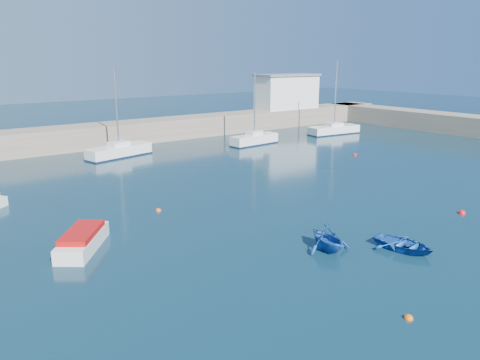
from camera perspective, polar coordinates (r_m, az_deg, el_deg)
ground at (r=23.81m, az=27.16°, el=-12.59°), size 220.00×220.00×0.00m
back_wall at (r=58.80m, az=-16.69°, el=5.26°), size 96.00×4.50×2.60m
right_arm at (r=76.08m, az=20.83°, el=6.92°), size 4.50×32.00×2.60m
harbor_office at (r=74.05m, az=5.73°, el=10.57°), size 10.00×4.00×5.00m
sailboat_6 at (r=51.69m, az=-14.51°, el=3.47°), size 7.50×3.66×9.51m
sailboat_7 at (r=57.35m, az=1.76°, el=5.00°), size 6.63×2.40×8.66m
sailboat_8 at (r=66.74m, az=11.38°, el=6.05°), size 7.90×3.01×10.01m
motorboat_1 at (r=27.40m, az=-18.64°, el=-6.95°), size 4.06×4.63×1.13m
dinghy_center at (r=27.40m, az=19.33°, el=-7.43°), size 2.81×3.58×0.67m
dinghy_left at (r=26.14m, az=10.63°, el=-6.93°), size 2.95×3.25×1.50m
buoy_0 at (r=20.92m, az=19.84°, el=-15.64°), size 0.38×0.38×0.38m
buoy_1 at (r=35.31m, az=25.42°, el=-3.71°), size 0.50×0.50×0.50m
buoy_3 at (r=32.91m, az=-9.92°, el=-3.73°), size 0.40×0.40×0.40m
buoy_4 at (r=52.59m, az=13.83°, el=2.96°), size 0.42×0.42×0.42m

